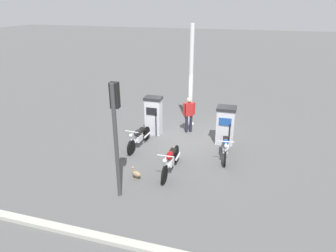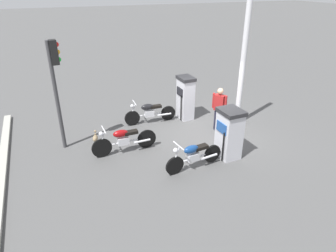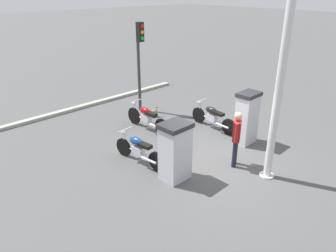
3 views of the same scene
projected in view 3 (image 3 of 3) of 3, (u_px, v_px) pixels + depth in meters
The scene contains 11 objects.
ground_plane at pixel (215, 159), 9.67m from camera, with size 120.00×120.00×0.00m, color #4C4C4C.
fuel_pump_near at pixel (247, 118), 10.36m from camera, with size 0.59×0.77×1.72m.
fuel_pump_far at pixel (175, 151), 8.42m from camera, with size 0.69×0.80×1.60m.
motorcycle_near_pump at pixel (213, 117), 11.58m from camera, with size 2.04×0.56×0.93m.
motorcycle_far_pump at pixel (138, 149), 9.32m from camera, with size 1.90×0.56×0.92m.
motorcycle_extra at pixel (147, 117), 11.45m from camera, with size 2.13×0.56×0.96m.
attendant_person at pixel (236, 136), 8.99m from camera, with size 0.38×0.53×1.63m.
wandering_duck at pixel (154, 112), 12.67m from camera, with size 0.26×0.42×0.43m.
roadside_traffic_light at pixel (140, 52), 12.49m from camera, with size 0.39×0.26×3.51m.
canopy_support_pole at pixel (278, 97), 7.92m from camera, with size 0.40×0.40×4.68m.
road_edge_kerb at pixel (97, 102), 14.13m from camera, with size 0.45×8.52×0.12m.
Camera 3 is at (-5.28, 6.76, 4.79)m, focal length 34.64 mm.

